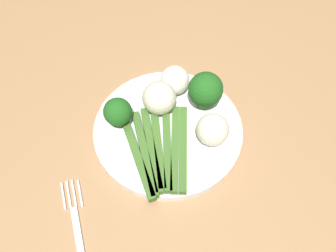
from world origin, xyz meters
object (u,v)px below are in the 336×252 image
at_px(plate, 168,130).
at_px(fork, 77,230).
at_px(cauliflower_edge, 212,130).
at_px(broccoli_outer_edge, 206,90).
at_px(dining_table, 154,182).
at_px(asparagus_bundle, 159,149).
at_px(cauliflower_near_fork, 159,98).
at_px(cauliflower_left, 175,80).
at_px(broccoli_right, 118,112).

xyz_separation_m(plate, fork, (-0.20, -0.07, -0.01)).
bearing_deg(cauliflower_edge, broccoli_outer_edge, 64.80).
height_order(broccoli_outer_edge, fork, broccoli_outer_edge).
xyz_separation_m(dining_table, asparagus_bundle, (0.01, -0.01, 0.12)).
relative_size(cauliflower_edge, cauliflower_near_fork, 0.92).
bearing_deg(dining_table, plate, 27.26).
xyz_separation_m(cauliflower_edge, cauliflower_near_fork, (-0.04, 0.10, 0.00)).
bearing_deg(dining_table, cauliflower_left, 41.16).
bearing_deg(fork, plate, -54.73).
xyz_separation_m(plate, cauliflower_left, (0.05, 0.06, 0.03)).
bearing_deg(cauliflower_near_fork, broccoli_right, 173.45).
bearing_deg(dining_table, cauliflower_edge, -18.68).
bearing_deg(broccoli_outer_edge, cauliflower_near_fork, 153.67).
height_order(asparagus_bundle, cauliflower_edge, cauliflower_edge).
xyz_separation_m(cauliflower_near_fork, fork, (-0.21, -0.11, -0.04)).
relative_size(plate, cauliflower_edge, 4.70).
bearing_deg(asparagus_bundle, broccoli_outer_edge, -45.77).
height_order(plate, cauliflower_left, cauliflower_left).
relative_size(asparagus_bundle, broccoli_outer_edge, 2.43).
height_order(asparagus_bundle, broccoli_right, broccoli_right).
bearing_deg(fork, broccoli_outer_edge, -58.56).
height_order(plate, asparagus_bundle, asparagus_bundle).
xyz_separation_m(dining_table, cauliflower_near_fork, (0.05, 0.06, 0.14)).
distance_m(plate, asparagus_bundle, 0.05).
relative_size(cauliflower_edge, fork, 0.32).
bearing_deg(fork, asparagus_bundle, -60.32).
relative_size(plate, asparagus_bundle, 1.43).
height_order(broccoli_right, fork, broccoli_right).
bearing_deg(cauliflower_edge, dining_table, 161.32).
height_order(plate, broccoli_right, broccoli_right).
relative_size(cauliflower_edge, cauliflower_left, 1.03).
height_order(cauliflower_near_fork, fork, cauliflower_near_fork).
bearing_deg(cauliflower_left, broccoli_right, -173.76).
bearing_deg(cauliflower_edge, asparagus_bundle, 163.52).
height_order(broccoli_right, cauliflower_edge, broccoli_right).
bearing_deg(broccoli_outer_edge, asparagus_bundle, -161.41).
xyz_separation_m(plate, asparagus_bundle, (-0.04, -0.03, 0.01)).
xyz_separation_m(plate, cauliflower_edge, (0.05, -0.05, 0.03)).
xyz_separation_m(broccoli_outer_edge, cauliflower_edge, (-0.03, -0.06, -0.01)).
bearing_deg(cauliflower_left, asparagus_bundle, -133.51).
xyz_separation_m(cauliflower_left, fork, (-0.25, -0.13, -0.04)).
height_order(plate, cauliflower_edge, cauliflower_edge).
bearing_deg(broccoli_right, fork, -138.00).
height_order(asparagus_bundle, fork, asparagus_bundle).
xyz_separation_m(plate, broccoli_right, (-0.06, 0.05, 0.04)).
bearing_deg(fork, cauliflower_near_fork, -46.02).
bearing_deg(asparagus_bundle, dining_table, 81.24).
relative_size(broccoli_right, fork, 0.35).
xyz_separation_m(broccoli_right, cauliflower_near_fork, (0.07, -0.01, -0.00)).
relative_size(dining_table, asparagus_bundle, 7.37).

